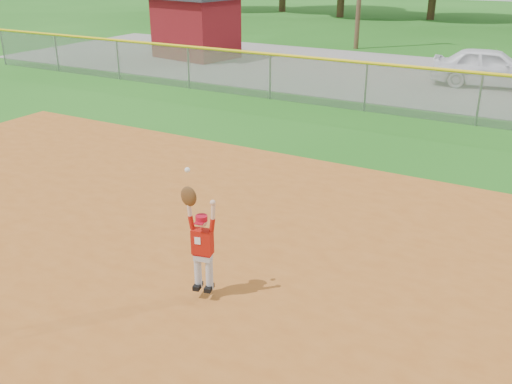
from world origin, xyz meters
TOP-DOWN VIEW (x-y plane):
  - ground at (0.00, 0.00)m, footprint 120.00×120.00m
  - parking_strip at (0.00, 16.00)m, footprint 44.00×10.00m
  - car_white_a at (-0.54, 15.60)m, footprint 4.30×2.24m
  - utility_shed at (-13.59, 15.64)m, footprint 4.30×3.61m
  - outfield_fence at (0.00, 10.00)m, footprint 40.06×0.10m
  - ballplayer at (-1.81, -1.16)m, footprint 0.51×0.25m

SIDE VIEW (x-z plane):
  - ground at x=0.00m, z-range 0.00..0.00m
  - parking_strip at x=0.00m, z-range 0.00..0.03m
  - car_white_a at x=-0.54m, z-range 0.03..1.43m
  - outfield_fence at x=0.00m, z-range 0.11..1.66m
  - ballplayer at x=-1.81m, z-range 0.03..1.83m
  - utility_shed at x=-13.59m, z-range 0.03..2.90m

